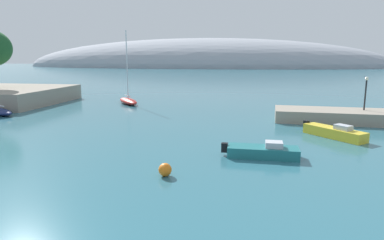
# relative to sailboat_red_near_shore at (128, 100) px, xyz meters

# --- Properties ---
(distant_ridge) EXTENTS (249.69, 86.20, 38.15)m
(distant_ridge) POSITION_rel_sailboat_red_near_shore_xyz_m (-15.83, 185.76, -0.51)
(distant_ridge) COLOR #999EA8
(distant_ridge) RESTS_ON ground
(sailboat_red_near_shore) EXTENTS (5.24, 6.27, 10.48)m
(sailboat_red_near_shore) POSITION_rel_sailboat_red_near_shore_xyz_m (0.00, 0.00, 0.00)
(sailboat_red_near_shore) COLOR red
(sailboat_red_near_shore) RESTS_ON water
(motorboat_yellow_foreground) EXTENTS (4.64, 5.05, 1.23)m
(motorboat_yellow_foreground) POSITION_rel_sailboat_red_near_shore_xyz_m (24.76, -17.16, -0.05)
(motorboat_yellow_foreground) COLOR yellow
(motorboat_yellow_foreground) RESTS_ON water
(motorboat_teal_alongside_breakwater) EXTENTS (5.27, 1.77, 1.13)m
(motorboat_teal_alongside_breakwater) POSITION_rel_sailboat_red_near_shore_xyz_m (18.59, -24.07, -0.10)
(motorboat_teal_alongside_breakwater) COLOR #1E6B70
(motorboat_teal_alongside_breakwater) RESTS_ON water
(mooring_buoy_orange) EXTENTS (0.77, 0.77, 0.77)m
(mooring_buoy_orange) POSITION_rel_sailboat_red_near_shore_xyz_m (12.89, -28.88, -0.12)
(mooring_buoy_orange) COLOR orange
(mooring_buoy_orange) RESTS_ON water
(harbor_lamp_post) EXTENTS (0.36, 0.36, 3.48)m
(harbor_lamp_post) POSITION_rel_sailboat_red_near_shore_xyz_m (29.45, -9.23, 2.97)
(harbor_lamp_post) COLOR black
(harbor_lamp_post) RESTS_ON breakwater_rocks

